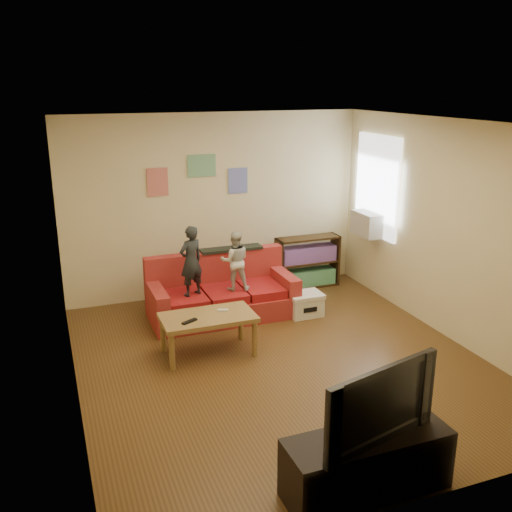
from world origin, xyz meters
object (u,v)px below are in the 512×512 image
object	(u,v)px
child_b	(235,261)
child_a	(191,261)
bookshelf	(307,265)
file_box	(305,304)
television	(371,400)
coffee_table	(208,321)
tv_stand	(367,464)
sofa	(221,295)

from	to	relation	value
child_b	child_a	bearing A→B (deg)	14.11
child_b	bookshelf	size ratio (longest dim) A/B	0.80
child_b	file_box	bearing A→B (deg)	178.55
child_a	file_box	xyz separation A→B (m)	(1.53, -0.26, -0.72)
television	bookshelf	bearing A→B (deg)	55.67
child_b	bookshelf	xyz separation A→B (m)	(1.46, 0.80, -0.46)
bookshelf	file_box	size ratio (longest dim) A/B	2.15
bookshelf	television	size ratio (longest dim) A/B	0.92
coffee_table	television	xyz separation A→B (m)	(0.50, -2.74, 0.39)
tv_stand	file_box	bearing A→B (deg)	71.72
child_b	coffee_table	distance (m)	1.19
bookshelf	television	distance (m)	4.75
sofa	television	size ratio (longest dim) A/B	1.80
child_b	bookshelf	distance (m)	1.73
coffee_table	tv_stand	size ratio (longest dim) A/B	0.82
child_b	tv_stand	xyz separation A→B (m)	(-0.15, -3.65, -0.57)
coffee_table	television	world-z (taller)	television
sofa	file_box	bearing A→B (deg)	-21.61
child_a	television	world-z (taller)	child_a
coffee_table	bookshelf	size ratio (longest dim) A/B	1.09
bookshelf	tv_stand	bearing A→B (deg)	-109.96
coffee_table	television	distance (m)	2.81
television	file_box	bearing A→B (deg)	57.99
coffee_table	sofa	bearing A→B (deg)	65.17
file_box	tv_stand	xyz separation A→B (m)	(-1.08, -3.39, 0.09)
sofa	bookshelf	distance (m)	1.73
coffee_table	bookshelf	world-z (taller)	bookshelf
child_a	sofa	bearing A→B (deg)	178.52
sofa	tv_stand	size ratio (longest dim) A/B	1.48
tv_stand	child_b	bearing A→B (deg)	86.98
child_b	coffee_table	bearing A→B (deg)	68.72
television	child_b	bearing A→B (deg)	73.26
child_a	television	size ratio (longest dim) A/B	0.85
sofa	child_b	distance (m)	0.57
child_a	coffee_table	size ratio (longest dim) A/B	0.86
coffee_table	file_box	xyz separation A→B (m)	(1.57, 0.65, -0.26)
bookshelf	file_box	bearing A→B (deg)	-116.94
sofa	child_a	size ratio (longest dim) A/B	2.11
child_b	television	world-z (taller)	child_b
bookshelf	tv_stand	world-z (taller)	bookshelf
coffee_table	tv_stand	distance (m)	2.79
child_a	coffee_table	xyz separation A→B (m)	(-0.05, -0.91, -0.46)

